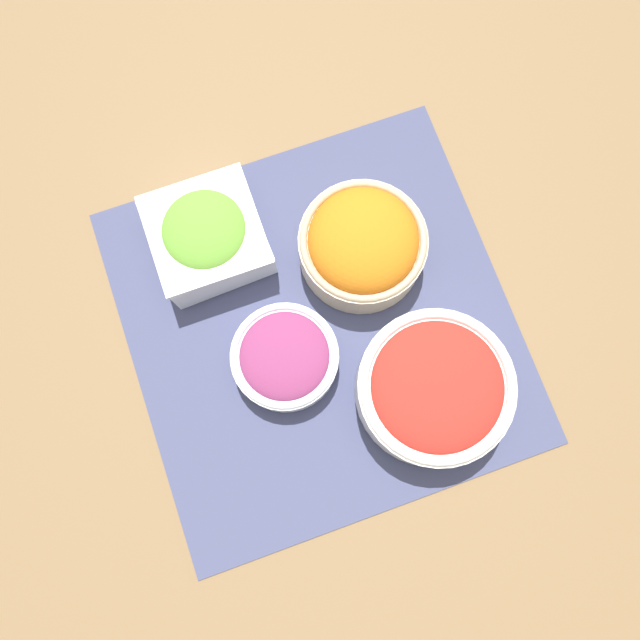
{
  "coord_description": "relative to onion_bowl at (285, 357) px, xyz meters",
  "views": [
    {
      "loc": [
        0.05,
        0.14,
        0.76
      ],
      "look_at": [
        0.0,
        0.0,
        0.03
      ],
      "focal_mm": 35.0,
      "sensor_mm": 36.0,
      "label": 1
    }
  ],
  "objects": [
    {
      "name": "tomato_bowl",
      "position": [
        -0.15,
        0.09,
        0.02
      ],
      "size": [
        0.18,
        0.18,
        0.08
      ],
      "color": "white",
      "rests_on": "placemat"
    },
    {
      "name": "placemat",
      "position": [
        -0.05,
        -0.03,
        -0.03
      ],
      "size": [
        0.46,
        0.47,
        0.0
      ],
      "color": "#474C70",
      "rests_on": "ground_plane"
    },
    {
      "name": "lettuce_bowl",
      "position": [
        0.04,
        -0.17,
        0.01
      ],
      "size": [
        0.13,
        0.13,
        0.07
      ],
      "color": "white",
      "rests_on": "placemat"
    },
    {
      "name": "ground_plane",
      "position": [
        -0.05,
        -0.03,
        -0.03
      ],
      "size": [
        3.0,
        3.0,
        0.0
      ],
      "primitive_type": "plane",
      "color": "olive"
    },
    {
      "name": "onion_bowl",
      "position": [
        0.0,
        0.0,
        0.0
      ],
      "size": [
        0.13,
        0.13,
        0.05
      ],
      "color": "silver",
      "rests_on": "placemat"
    },
    {
      "name": "carrot_bowl",
      "position": [
        -0.13,
        -0.1,
        0.02
      ],
      "size": [
        0.15,
        0.15,
        0.09
      ],
      "color": "#C6B28E",
      "rests_on": "placemat"
    }
  ]
}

